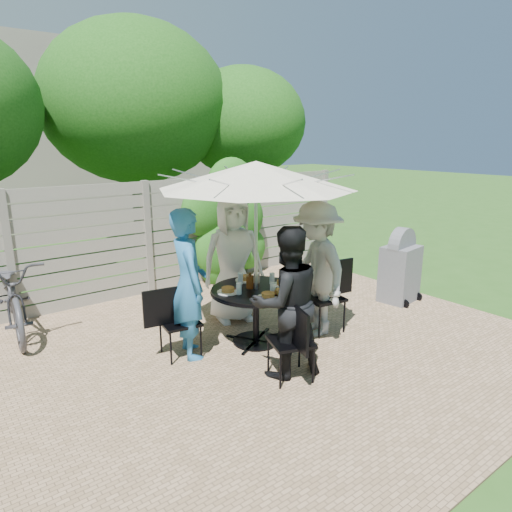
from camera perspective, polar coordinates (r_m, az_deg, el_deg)
backyard_envelope at (r=14.36m, az=-25.91°, el=13.57°), size 60.00×60.00×5.00m
patio_table at (r=5.61m, az=0.01°, el=-6.21°), size 1.34×1.34×0.71m
umbrella at (r=5.27m, az=0.01°, el=10.03°), size 2.83×2.83×2.24m
chair_back at (r=6.54m, az=-3.22°, el=-5.40°), size 0.52×0.66×0.86m
person_back at (r=6.24m, az=-2.90°, el=-0.40°), size 0.98×0.77×1.77m
chair_left at (r=5.44m, az=-9.57°, el=-9.84°), size 0.65×0.47×0.87m
person_left at (r=5.25m, az=-8.42°, el=-3.51°), size 0.57×0.73×1.75m
chair_front at (r=4.91m, az=4.39°, el=-12.46°), size 0.54×0.67×0.88m
person_front at (r=4.79m, az=3.80°, el=-5.86°), size 0.93×0.81×1.64m
chair_right at (r=6.10m, az=8.48°, el=-6.78°), size 0.72×0.52×0.95m
person_right at (r=5.85m, az=7.55°, el=-1.64°), size 0.92×1.26×1.74m
plate_back at (r=5.85m, az=-1.34°, el=-2.85°), size 0.26×0.26×0.06m
plate_left at (r=5.41m, az=-3.53°, el=-4.33°), size 0.26×0.26×0.06m
plate_front at (r=5.22m, az=1.52°, el=-5.03°), size 0.26×0.26×0.06m
plate_right at (r=5.67m, az=3.37°, el=-3.44°), size 0.26×0.26×0.06m
plate_extra at (r=5.34m, az=3.03°, el=-4.58°), size 0.24×0.24×0.06m
glass_back at (r=5.71m, az=-1.96°, el=-2.81°), size 0.07×0.07×0.14m
glass_left at (r=5.34m, az=-2.15°, el=-4.08°), size 0.07×0.07×0.14m
glass_front at (r=5.33m, az=2.11°, el=-4.09°), size 0.07×0.07×0.14m
glass_right at (r=5.71m, az=2.02°, el=-2.83°), size 0.07×0.07×0.14m
syrup_jug at (r=5.54m, az=-0.77°, el=-3.26°), size 0.09×0.09×0.16m
coffee_cup at (r=5.75m, az=0.09°, el=-2.79°), size 0.08×0.08×0.12m
bicycle at (r=6.70m, az=-28.08°, el=-4.33°), size 0.85×2.03×1.04m
bbq_grill at (r=7.38m, az=17.57°, el=-1.49°), size 0.64×0.53×1.18m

